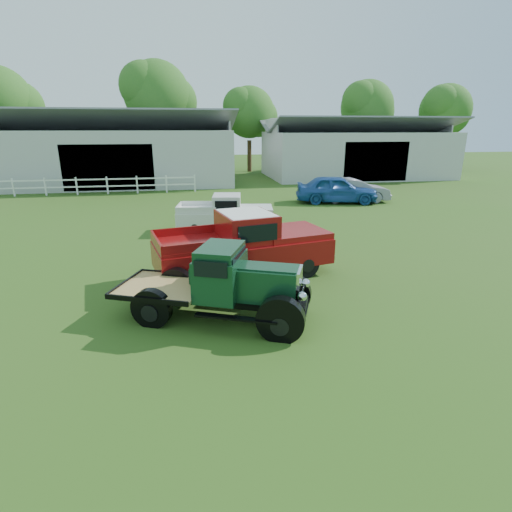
{
  "coord_description": "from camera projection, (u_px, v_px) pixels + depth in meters",
  "views": [
    {
      "loc": [
        -1.58,
        -9.08,
        4.43
      ],
      "look_at": [
        0.2,
        1.2,
        1.05
      ],
      "focal_mm": 28.0,
      "sensor_mm": 36.0,
      "label": 1
    }
  ],
  "objects": [
    {
      "name": "ground",
      "position": [
        256.0,
        310.0,
        10.13
      ],
      "size": [
        120.0,
        120.0,
        0.0
      ],
      "primitive_type": "plane",
      "color": "#37531C"
    },
    {
      "name": "shed_left",
      "position": [
        117.0,
        148.0,
        32.52
      ],
      "size": [
        18.8,
        10.2,
        5.6
      ],
      "primitive_type": null,
      "color": "#AEAEAE",
      "rests_on": "ground"
    },
    {
      "name": "tree_a",
      "position": [
        2.0,
        118.0,
        36.54
      ],
      "size": [
        6.3,
        6.3,
        10.5
      ],
      "primitive_type": null,
      "color": "#22591E",
      "rests_on": "ground"
    },
    {
      "name": "shed_right",
      "position": [
        355.0,
        148.0,
        36.92
      ],
      "size": [
        16.8,
        9.2,
        5.2
      ],
      "primitive_type": null,
      "color": "#AEAEAE",
      "rests_on": "ground"
    },
    {
      "name": "vintage_flatbed",
      "position": [
        217.0,
        283.0,
        9.44
      ],
      "size": [
        4.95,
        3.43,
        1.82
      ],
      "primitive_type": null,
      "rotation": [
        0.0,
        0.0,
        -0.39
      ],
      "color": "#113820",
      "rests_on": "ground"
    },
    {
      "name": "fence_rail",
      "position": [
        92.0,
        186.0,
        27.4
      ],
      "size": [
        14.2,
        0.16,
        1.2
      ],
      "primitive_type": null,
      "color": "white",
      "rests_on": "ground"
    },
    {
      "name": "white_pickup",
      "position": [
        225.0,
        213.0,
        17.64
      ],
      "size": [
        4.52,
        2.29,
        1.59
      ],
      "primitive_type": null,
      "rotation": [
        0.0,
        0.0,
        -0.15
      ],
      "color": "silver",
      "rests_on": "ground"
    },
    {
      "name": "tree_d",
      "position": [
        366.0,
        122.0,
        43.39
      ],
      "size": [
        6.0,
        6.0,
        10.0
      ],
      "primitive_type": null,
      "color": "#22591E",
      "rests_on": "ground"
    },
    {
      "name": "tree_b",
      "position": [
        158.0,
        113.0,
        39.59
      ],
      "size": [
        6.9,
        6.9,
        11.5
      ],
      "primitive_type": null,
      "color": "#22591E",
      "rests_on": "ground"
    },
    {
      "name": "red_pickup",
      "position": [
        243.0,
        244.0,
        12.22
      ],
      "size": [
        5.84,
        3.25,
        2.01
      ],
      "primitive_type": null,
      "rotation": [
        0.0,
        0.0,
        0.22
      ],
      "color": "maroon",
      "rests_on": "ground"
    },
    {
      "name": "misc_car_blue",
      "position": [
        337.0,
        189.0,
        24.32
      ],
      "size": [
        5.18,
        2.96,
        1.66
      ],
      "primitive_type": "imported",
      "rotation": [
        0.0,
        0.0,
        1.36
      ],
      "color": "#224F9A",
      "rests_on": "ground"
    },
    {
      "name": "tree_c",
      "position": [
        249.0,
        126.0,
        40.5
      ],
      "size": [
        5.4,
        5.4,
        9.0
      ],
      "primitive_type": null,
      "color": "#22591E",
      "rests_on": "ground"
    },
    {
      "name": "tree_e",
      "position": [
        443.0,
        124.0,
        42.89
      ],
      "size": [
        5.7,
        5.7,
        9.5
      ],
      "primitive_type": null,
      "color": "#22591E",
      "rests_on": "ground"
    },
    {
      "name": "misc_car_grey",
      "position": [
        354.0,
        190.0,
        24.67
      ],
      "size": [
        4.43,
        1.94,
        1.42
      ],
      "primitive_type": "imported",
      "rotation": [
        0.0,
        0.0,
        1.47
      ],
      "color": "gray",
      "rests_on": "ground"
    }
  ]
}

